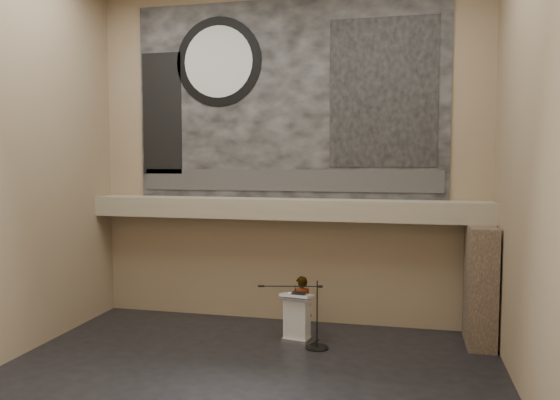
# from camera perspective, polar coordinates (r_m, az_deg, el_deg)

# --- Properties ---
(floor) EXTENTS (10.00, 10.00, 0.00)m
(floor) POSITION_cam_1_polar(r_m,az_deg,el_deg) (10.95, -3.95, -18.25)
(floor) COLOR black
(floor) RESTS_ON ground
(wall_back) EXTENTS (10.00, 0.02, 8.50)m
(wall_back) POSITION_cam_1_polar(r_m,az_deg,el_deg) (13.98, 0.74, 4.54)
(wall_back) COLOR #90775B
(wall_back) RESTS_ON floor
(wall_front) EXTENTS (10.00, 0.02, 8.50)m
(wall_front) POSITION_cam_1_polar(r_m,az_deg,el_deg) (6.39, -14.66, 4.63)
(wall_front) COLOR #90775B
(wall_front) RESTS_ON floor
(wall_left) EXTENTS (0.02, 8.00, 8.50)m
(wall_left) POSITION_cam_1_polar(r_m,az_deg,el_deg) (12.52, -26.60, 4.10)
(wall_left) COLOR #90775B
(wall_left) RESTS_ON floor
(wall_right) EXTENTS (0.02, 8.00, 8.50)m
(wall_right) POSITION_cam_1_polar(r_m,az_deg,el_deg) (9.88, 24.96, 4.21)
(wall_right) COLOR #90775B
(wall_right) RESTS_ON floor
(soffit) EXTENTS (10.00, 0.80, 0.50)m
(soffit) POSITION_cam_1_polar(r_m,az_deg,el_deg) (13.65, 0.38, -0.92)
(soffit) COLOR gray
(soffit) RESTS_ON wall_back
(sprinkler_left) EXTENTS (0.04, 0.04, 0.06)m
(sprinkler_left) POSITION_cam_1_polar(r_m,az_deg,el_deg) (14.06, -6.05, -1.94)
(sprinkler_left) COLOR #B2893D
(sprinkler_left) RESTS_ON soffit
(sprinkler_right) EXTENTS (0.04, 0.04, 0.06)m
(sprinkler_right) POSITION_cam_1_polar(r_m,az_deg,el_deg) (13.34, 8.32, -2.30)
(sprinkler_right) COLOR #B2893D
(sprinkler_right) RESTS_ON soffit
(banner) EXTENTS (8.00, 0.05, 5.00)m
(banner) POSITION_cam_1_polar(r_m,az_deg,el_deg) (14.03, 0.72, 10.47)
(banner) COLOR black
(banner) RESTS_ON wall_back
(banner_text_strip) EXTENTS (7.76, 0.02, 0.55)m
(banner_text_strip) POSITION_cam_1_polar(r_m,az_deg,el_deg) (13.92, 0.67, 2.07)
(banner_text_strip) COLOR #2F2F2F
(banner_text_strip) RESTS_ON banner
(banner_clock_rim) EXTENTS (2.30, 0.02, 2.30)m
(banner_clock_rim) POSITION_cam_1_polar(r_m,az_deg,el_deg) (14.62, -6.45, 14.15)
(banner_clock_rim) COLOR black
(banner_clock_rim) RESTS_ON banner
(banner_clock_face) EXTENTS (1.84, 0.02, 1.84)m
(banner_clock_face) POSITION_cam_1_polar(r_m,az_deg,el_deg) (14.60, -6.47, 14.17)
(banner_clock_face) COLOR silver
(banner_clock_face) RESTS_ON banner
(banner_building_print) EXTENTS (2.60, 0.02, 3.60)m
(banner_building_print) POSITION_cam_1_polar(r_m,az_deg,el_deg) (13.70, 10.72, 10.96)
(banner_building_print) COLOR black
(banner_building_print) RESTS_ON banner
(banner_brick_print) EXTENTS (1.10, 0.02, 3.20)m
(banner_brick_print) POSITION_cam_1_polar(r_m,az_deg,el_deg) (15.05, -12.23, 8.81)
(banner_brick_print) COLOR black
(banner_brick_print) RESTS_ON banner
(stone_pier) EXTENTS (0.60, 1.40, 2.70)m
(stone_pier) POSITION_cam_1_polar(r_m,az_deg,el_deg) (13.24, 20.19, -8.37)
(stone_pier) COLOR #46362B
(stone_pier) RESTS_ON floor
(lectern) EXTENTS (0.76, 0.60, 1.13)m
(lectern) POSITION_cam_1_polar(r_m,az_deg,el_deg) (12.86, 1.78, -12.14)
(lectern) COLOR silver
(lectern) RESTS_ON floor
(binder) EXTENTS (0.33, 0.26, 0.04)m
(binder) POSITION_cam_1_polar(r_m,az_deg,el_deg) (12.67, 1.96, -9.75)
(binder) COLOR black
(binder) RESTS_ON lectern
(papers) EXTENTS (0.23, 0.28, 0.00)m
(papers) POSITION_cam_1_polar(r_m,az_deg,el_deg) (12.72, 1.24, -9.77)
(papers) COLOR white
(papers) RESTS_ON lectern
(speaker_person) EXTENTS (0.62, 0.52, 1.44)m
(speaker_person) POSITION_cam_1_polar(r_m,az_deg,el_deg) (13.15, 2.21, -11.01)
(speaker_person) COLOR silver
(speaker_person) RESTS_ON floor
(mic_stand) EXTENTS (1.55, 0.53, 1.52)m
(mic_stand) POSITION_cam_1_polar(r_m,az_deg,el_deg) (12.52, 3.65, -14.18)
(mic_stand) COLOR black
(mic_stand) RESTS_ON floor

